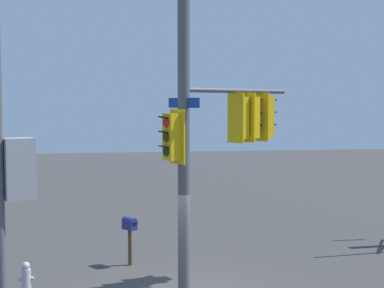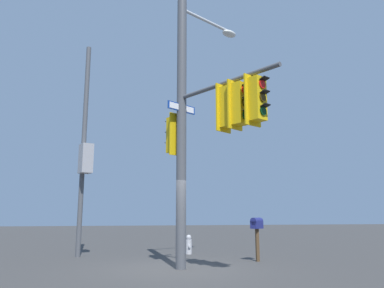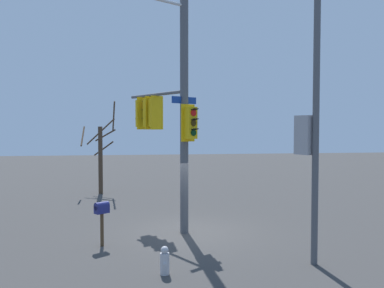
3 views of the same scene
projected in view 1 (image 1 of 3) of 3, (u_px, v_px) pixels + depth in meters
name	position (u px, v px, depth m)	size (l,w,h in m)	color
main_signal_pole_assembly	(206.00, 116.00, 13.72)	(4.55, 2.73, 8.28)	#4C4F54
secondary_pole_assembly	(8.00, 154.00, 9.62)	(0.73, 0.58, 8.08)	#4C4F54
fire_hydrant	(26.00, 277.00, 13.82)	(0.38, 0.24, 0.73)	#B2B2B7
mailbox	(130.00, 227.00, 15.94)	(0.46, 0.50, 1.41)	#4C3823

